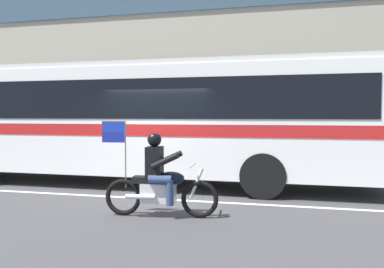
# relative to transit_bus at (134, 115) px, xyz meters

# --- Properties ---
(ground_plane) EXTENTS (60.00, 60.00, 0.00)m
(ground_plane) POSITION_rel_transit_bus_xyz_m (1.02, -1.19, -1.88)
(ground_plane) COLOR #3D3D3F
(sidewalk_curb) EXTENTS (28.00, 3.80, 0.15)m
(sidewalk_curb) POSITION_rel_transit_bus_xyz_m (1.02, 3.91, -1.81)
(sidewalk_curb) COLOR #A39E93
(sidewalk_curb) RESTS_ON ground_plane
(lane_center_stripe) EXTENTS (26.60, 0.14, 0.01)m
(lane_center_stripe) POSITION_rel_transit_bus_xyz_m (1.02, -1.79, -1.88)
(lane_center_stripe) COLOR silver
(lane_center_stripe) RESTS_ON ground_plane
(office_building_facade) EXTENTS (28.00, 0.89, 9.85)m
(office_building_facade) POSITION_rel_transit_bus_xyz_m (1.02, 6.19, 3.05)
(office_building_facade) COLOR gray
(office_building_facade) RESTS_ON ground_plane
(transit_bus) EXTENTS (12.97, 2.67, 3.22)m
(transit_bus) POSITION_rel_transit_bus_xyz_m (0.00, 0.00, 0.00)
(transit_bus) COLOR white
(transit_bus) RESTS_ON ground_plane
(motorcycle_with_rider) EXTENTS (2.19, 0.66, 1.78)m
(motorcycle_with_rider) POSITION_rel_transit_bus_xyz_m (1.78, -3.20, -1.22)
(motorcycle_with_rider) COLOR black
(motorcycle_with_rider) RESTS_ON ground_plane
(fire_hydrant) EXTENTS (0.22, 0.30, 0.75)m
(fire_hydrant) POSITION_rel_transit_bus_xyz_m (0.00, 2.42, -1.37)
(fire_hydrant) COLOR gold
(fire_hydrant) RESTS_ON sidewalk_curb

